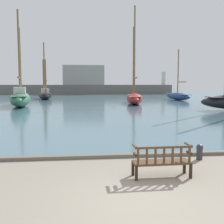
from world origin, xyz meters
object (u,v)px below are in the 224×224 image
Objects in this scene: park_bench at (162,161)px; mooring_bollard at (200,151)px; sailboat_nearest_starboard at (134,97)px; sailboat_outer_port at (178,96)px; sailboat_outer_starboard at (45,94)px; sailboat_mid_starboard at (20,97)px.

park_bench is 2.45m from mooring_bollard.
sailboat_outer_port is at bearing 40.77° from sailboat_nearest_starboard.
sailboat_outer_starboard is 17.19× the size of mooring_bollard.
sailboat_mid_starboard is at bearing -93.27° from sailboat_outer_starboard.
mooring_bollard is (1.81, 1.63, -0.17)m from park_bench.
park_bench is 2.97× the size of mooring_bollard.
sailboat_outer_starboard reaches higher than sailboat_outer_port.
sailboat_nearest_starboard reaches higher than sailboat_outer_port.
sailboat_mid_starboard is at bearing 114.67° from mooring_bollard.
park_bench is at bearing -70.35° from sailboat_mid_starboard.
sailboat_mid_starboard is 13.88m from sailboat_nearest_starboard.
sailboat_outer_starboard is 21.72m from sailboat_outer_port.
mooring_bollard is (9.89, -38.67, -0.61)m from sailboat_outer_starboard.
sailboat_nearest_starboard is (4.64, 27.92, 0.47)m from park_bench.
sailboat_nearest_starboard is 1.32× the size of sailboat_outer_starboard.
sailboat_mid_starboard reaches higher than park_bench.
sailboat_outer_starboard is 39.92m from mooring_bollard.
park_bench is at bearing -99.43° from sailboat_nearest_starboard.
sailboat_outer_port is at bearing 24.63° from sailboat_mid_starboard.
mooring_bollard is at bearing -65.33° from sailboat_mid_starboard.
sailboat_outer_starboard is at bearing 101.34° from park_bench.
sailboat_outer_starboard is (-8.08, 40.31, 0.44)m from park_bench.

